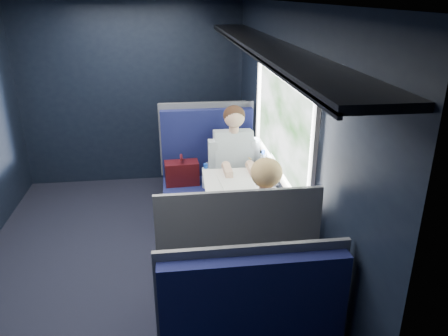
{
  "coord_description": "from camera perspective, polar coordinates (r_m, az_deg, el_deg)",
  "views": [
    {
      "loc": [
        0.45,
        -3.48,
        2.37
      ],
      "look_at": [
        0.9,
        0.0,
        0.95
      ],
      "focal_mm": 35.0,
      "sensor_mm": 36.0,
      "label": 1
    }
  ],
  "objects": [
    {
      "name": "laptop",
      "position": [
        4.06,
        6.09,
        -0.84
      ],
      "size": [
        0.22,
        0.3,
        0.22
      ],
      "color": "silver",
      "rests_on": "table"
    },
    {
      "name": "seat_bay_near",
      "position": [
        4.78,
        -2.1,
        -2.01
      ],
      "size": [
        1.04,
        0.62,
        1.26
      ],
      "color": "#0E113E",
      "rests_on": "ground"
    },
    {
      "name": "woman",
      "position": [
        3.28,
        5.09,
        -8.04
      ],
      "size": [
        0.53,
        0.56,
        1.32
      ],
      "color": "black",
      "rests_on": "ground"
    },
    {
      "name": "seat_bay_far",
      "position": [
        3.28,
        1.12,
        -14.56
      ],
      "size": [
        1.04,
        0.62,
        1.26
      ],
      "color": "#0E113E",
      "rests_on": "ground"
    },
    {
      "name": "cup",
      "position": [
        4.32,
        4.92,
        0.38
      ],
      "size": [
        0.07,
        0.07,
        0.08
      ],
      "primitive_type": "cylinder",
      "color": "white",
      "rests_on": "table"
    },
    {
      "name": "ground",
      "position": [
        4.23,
        -12.48,
        -12.67
      ],
      "size": [
        2.8,
        4.2,
        0.01
      ],
      "primitive_type": "cube",
      "color": "black"
    },
    {
      "name": "seat_row_front",
      "position": [
        5.64,
        -2.83,
        1.67
      ],
      "size": [
        1.04,
        0.51,
        1.16
      ],
      "color": "#0E113E",
      "rests_on": "ground"
    },
    {
      "name": "man",
      "position": [
        4.54,
        1.38,
        0.69
      ],
      "size": [
        0.53,
        0.56,
        1.32
      ],
      "color": "black",
      "rests_on": "ground"
    },
    {
      "name": "table",
      "position": [
        3.92,
        1.93,
        -3.8
      ],
      "size": [
        0.62,
        1.0,
        0.74
      ],
      "color": "#54565E",
      "rests_on": "ground"
    },
    {
      "name": "papers",
      "position": [
        3.93,
        1.76,
        -2.38
      ],
      "size": [
        0.61,
        0.86,
        0.01
      ],
      "primitive_type": "cube",
      "rotation": [
        0.0,
        0.0,
        -0.03
      ],
      "color": "white",
      "rests_on": "table"
    },
    {
      "name": "bottle_small",
      "position": [
        4.25,
        5.1,
        0.79
      ],
      "size": [
        0.06,
        0.06,
        0.22
      ],
      "color": "silver",
      "rests_on": "table"
    },
    {
      "name": "room_shell",
      "position": [
        3.62,
        -14.03,
        7.1
      ],
      "size": [
        3.0,
        4.4,
        2.4
      ],
      "color": "black",
      "rests_on": "ground"
    }
  ]
}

